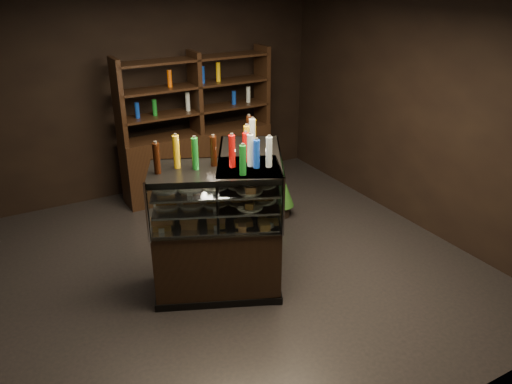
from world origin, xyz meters
The scene contains 7 objects.
ground centered at (0.00, 0.00, 0.00)m, with size 5.00×5.00×0.00m, color black.
room_shell centered at (0.00, 0.00, 1.94)m, with size 5.02×5.02×3.01m.
display_case centered at (-0.09, -0.25, 0.45)m, with size 1.69×1.37×1.34m.
food_display centered at (-0.09, -0.26, 1.03)m, with size 1.36×1.09×0.42m.
bottles_top centered at (-0.09, -0.25, 1.47)m, with size 1.20×0.95×0.30m.
potted_conifer centered at (1.12, 0.77, 0.38)m, with size 0.31×0.31×0.66m.
back_shelving centered at (0.50, 2.05, 0.61)m, with size 2.17×0.46×2.00m.
Camera 1 is at (-2.02, -4.20, 3.01)m, focal length 35.00 mm.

